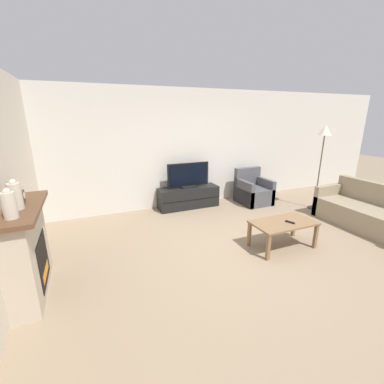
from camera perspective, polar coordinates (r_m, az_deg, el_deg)
name	(u,v)px	position (r m, az deg, el deg)	size (l,w,h in m)	color
ground_plane	(252,250)	(4.38, 13.14, -12.48)	(24.00, 24.00, 0.00)	#89755B
wall_back	(191,149)	(6.15, -0.33, 9.63)	(12.00, 0.06, 2.70)	beige
fireplace	(27,250)	(3.67, -32.79, -10.84)	(0.41, 1.26, 1.12)	#B7A893
mantel_vase_left	(9,205)	(3.08, -35.54, -2.28)	(0.13, 0.13, 0.31)	beige
mantel_vase_centre_left	(15,195)	(3.34, -34.62, -0.63)	(0.13, 0.13, 0.34)	beige
mantel_clock	(21,197)	(3.57, -33.76, -0.90)	(0.08, 0.11, 0.15)	brown
tv_stand	(188,197)	(6.07, -0.81, -1.19)	(1.43, 0.44, 0.49)	black
tv	(188,176)	(5.93, -0.83, 3.55)	(1.01, 0.18, 0.58)	black
armchair	(253,192)	(6.56, 13.37, 0.04)	(0.70, 0.76, 0.85)	#4C4C51
coffee_table	(283,225)	(4.46, 19.62, -6.94)	(1.04, 0.56, 0.45)	brown
remote	(290,222)	(4.44, 20.96, -6.28)	(0.09, 0.15, 0.02)	black
couch	(372,215)	(6.02, 35.14, -4.12)	(0.86, 1.95, 0.83)	gray
floor_lamp	(324,139)	(6.41, 27.30, 10.51)	(0.30, 0.30, 1.91)	black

